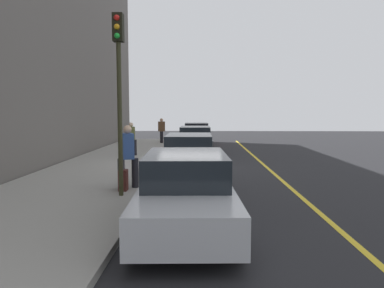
# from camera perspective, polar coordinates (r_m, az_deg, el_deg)

# --- Properties ---
(ground_plane) EXTENTS (56.00, 56.00, 0.00)m
(ground_plane) POSITION_cam_1_polar(r_m,az_deg,el_deg) (14.71, -0.27, -4.01)
(ground_plane) COLOR black
(sidewalk) EXTENTS (28.00, 4.60, 0.15)m
(sidewalk) POSITION_cam_1_polar(r_m,az_deg,el_deg) (15.16, -12.87, -3.58)
(sidewalk) COLOR gray
(sidewalk) RESTS_ON ground
(lane_stripe_centre) EXTENTS (28.00, 0.14, 0.01)m
(lane_stripe_centre) POSITION_cam_1_polar(r_m,az_deg,el_deg) (14.95, 12.11, -3.96)
(lane_stripe_centre) COLOR gold
(lane_stripe_centre) RESTS_ON ground
(snow_bank_curb) EXTENTS (6.30, 0.56, 0.22)m
(snow_bank_curb) POSITION_cam_1_polar(r_m,az_deg,el_deg) (13.52, -3.41, -4.36)
(snow_bank_curb) COLOR white
(snow_bank_curb) RESTS_ON ground
(parked_car_red) EXTENTS (4.49, 1.99, 1.51)m
(parked_car_red) POSITION_cam_1_polar(r_m,az_deg,el_deg) (25.67, 0.69, 1.66)
(parked_car_red) COLOR black
(parked_car_red) RESTS_ON ground
(parked_car_charcoal) EXTENTS (4.43, 1.93, 1.51)m
(parked_car_charcoal) POSITION_cam_1_polar(r_m,az_deg,el_deg) (19.61, 0.50, 0.55)
(parked_car_charcoal) COLOR black
(parked_car_charcoal) RESTS_ON ground
(parked_car_white) EXTENTS (4.74, 1.92, 1.51)m
(parked_car_white) POSITION_cam_1_polar(r_m,az_deg,el_deg) (13.00, -0.50, -1.85)
(parked_car_white) COLOR black
(parked_car_white) RESTS_ON ground
(parked_car_silver) EXTENTS (4.57, 2.03, 1.51)m
(parked_car_silver) POSITION_cam_1_polar(r_m,az_deg,el_deg) (7.29, -0.97, -7.49)
(parked_car_silver) COLOR black
(parked_car_silver) RESTS_ON ground
(pedestrian_blue_coat) EXTENTS (0.56, 0.58, 1.81)m
(pedestrian_blue_coat) POSITION_cam_1_polar(r_m,az_deg,el_deg) (10.53, -10.07, -1.66)
(pedestrian_blue_coat) COLOR black
(pedestrian_blue_coat) RESTS_ON sidewalk
(pedestrian_brown_coat) EXTENTS (0.55, 0.51, 1.70)m
(pedestrian_brown_coat) POSITION_cam_1_polar(r_m,az_deg,el_deg) (25.19, -4.82, 2.25)
(pedestrian_brown_coat) COLOR black
(pedestrian_brown_coat) RESTS_ON sidewalk
(pedestrian_olive_coat) EXTENTS (0.52, 0.51, 1.65)m
(pedestrian_olive_coat) POSITION_cam_1_polar(r_m,az_deg,el_deg) (18.21, -9.56, 0.96)
(pedestrian_olive_coat) COLOR black
(pedestrian_olive_coat) RESTS_ON sidewalk
(traffic_light_pole) EXTENTS (0.35, 0.26, 4.66)m
(traffic_light_pole) POSITION_cam_1_polar(r_m,az_deg,el_deg) (9.56, -11.44, 10.62)
(traffic_light_pole) COLOR #2D2D19
(traffic_light_pole) RESTS_ON sidewalk
(rolling_suitcase) EXTENTS (0.34, 0.22, 0.94)m
(rolling_suitcase) POSITION_cam_1_polar(r_m,az_deg,el_deg) (10.29, -10.79, -5.61)
(rolling_suitcase) COLOR #471E19
(rolling_suitcase) RESTS_ON sidewalk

